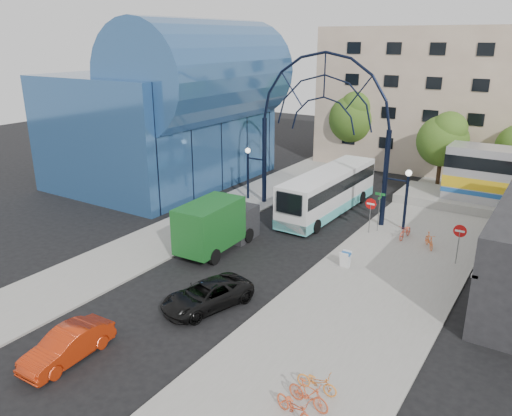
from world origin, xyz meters
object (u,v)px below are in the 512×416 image
Objects in this scene: black_suv at (207,295)px; bike_near_b at (429,240)px; tree_north_a at (444,138)px; red_sedan at (67,345)px; city_bus at (329,191)px; do_not_enter_sign at (459,235)px; tree_north_b at (355,116)px; bike_far_a at (317,382)px; bike_far_c at (295,407)px; stop_sign at (371,207)px; sandwich_board at (345,257)px; bike_far_b at (308,394)px; green_truck at (218,224)px; bike_near_a at (405,231)px; street_name_sign at (379,204)px; gateway_arch at (324,102)px.

black_suv is 2.94× the size of bike_near_b.
tree_north_a is 1.45× the size of black_suv.
city_bus is at bearing 84.91° from red_sedan.
do_not_enter_sign reaches higher than red_sedan.
black_suv is (5.37, -31.83, -4.60)m from tree_north_b.
tree_north_b reaches higher than tree_north_a.
bike_near_b is 16.40m from bike_far_a.
bike_far_a is at bearing -84.56° from tree_north_a.
stop_sign is at bearing 32.48° from bike_far_c.
bike_far_b is at bearing -73.11° from sandwich_board.
bike_near_a is (9.74, 7.98, -1.06)m from green_truck.
bike_near_b is at bearing 141.49° from do_not_enter_sign.
stop_sign is 14.35m from black_suv.
tree_north_a is at bearing -21.80° from tree_north_b.
street_name_sign is 5.21m from city_bus.
red_sedan is (-5.57, -20.52, -1.31)m from stop_sign.
do_not_enter_sign is 15.88m from bike_far_b.
sandwich_board is 0.21× the size of black_suv.
gateway_arch is 4.87× the size of street_name_sign.
bike_far_c reaches higher than bike_near_a.
tree_north_a is (6.12, 11.93, -3.95)m from gateway_arch.
do_not_enter_sign is 0.89× the size of street_name_sign.
do_not_enter_sign is 14.65m from green_truck.
bike_far_b is at bearing -43.26° from green_truck.
black_suv reaches higher than bike_far_a.
tree_north_a reaches higher than city_bus.
black_suv is 8.10m from bike_far_a.
city_bus reaches higher than bike_far_a.
stop_sign is 14.23m from tree_north_a.
bike_near_a is (6.79, -2.33, -1.13)m from city_bus.
black_suv is (-4.11, -7.88, -0.07)m from sandwich_board.
tree_north_b reaches higher than bike_near_b.
gateway_arch reaches higher than do_not_enter_sign.
bike_near_a is at bearing -7.30° from street_name_sign.
sandwich_board reaches higher than bike_far_a.
tree_north_b reaches higher than red_sedan.
tree_north_b reaches higher than city_bus.
tree_north_b is (-14.88, 19.93, 3.29)m from do_not_enter_sign.
bike_near_b is (9.77, 20.11, -0.07)m from red_sedan.
stop_sign is at bearing 97.57° from sandwich_board.
gateway_arch reaches higher than tree_north_a.
tree_north_a reaches higher than bike_near_b.
do_not_enter_sign is 0.37× the size of green_truck.
street_name_sign is at bearing -15.07° from gateway_arch.
city_bus reaches higher than street_name_sign.
street_name_sign reaches higher than bike_far_b.
tree_north_a is at bearing 24.74° from bike_far_c.
tree_north_b is 37.36m from bike_far_a.
sandwich_board is (5.60, -8.02, -7.81)m from gateway_arch.
do_not_enter_sign is at bearing 12.82° from bike_far_c.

